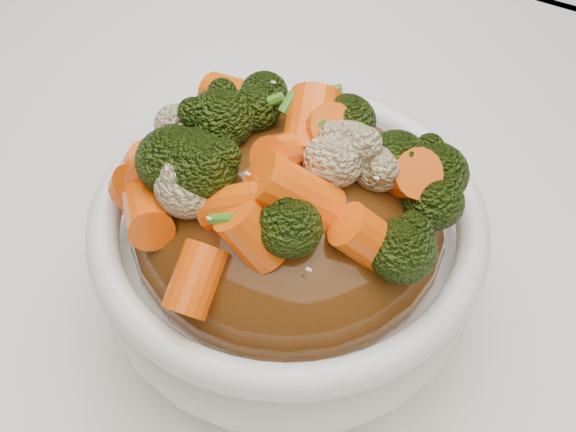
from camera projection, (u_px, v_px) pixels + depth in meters
The scene contains 8 objects.
tablecloth at pixel (317, 310), 0.43m from camera, with size 1.20×0.80×0.04m, color white.
bowl at pixel (288, 252), 0.38m from camera, with size 0.21×0.21×0.08m, color white, non-canonical shape.
sauce_base at pixel (288, 220), 0.36m from camera, with size 0.17×0.17×0.09m, color #562E0E.
carrots at pixel (288, 135), 0.31m from camera, with size 0.17×0.17×0.05m, color #FF5A08, non-canonical shape.
broccoli at pixel (288, 137), 0.31m from camera, with size 0.17×0.17×0.04m, color black, non-canonical shape.
cauliflower at pixel (288, 140), 0.32m from camera, with size 0.17×0.17×0.03m, color beige, non-canonical shape.
scallions at pixel (288, 134), 0.31m from camera, with size 0.13×0.13×0.02m, color #3C7E1D, non-canonical shape.
sesame_seeds at pixel (288, 134), 0.31m from camera, with size 0.15×0.15×0.01m, color beige, non-canonical shape.
Camera 1 is at (0.10, -0.21, 1.09)m, focal length 42.00 mm.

